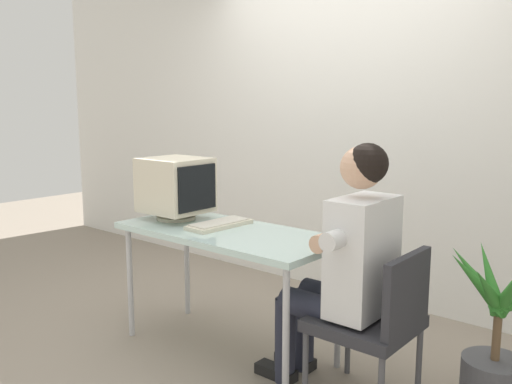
% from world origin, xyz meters
% --- Properties ---
extents(ground_plane, '(12.00, 12.00, 0.00)m').
position_xyz_m(ground_plane, '(0.00, 0.00, 0.00)').
color(ground_plane, gray).
extents(wall_back, '(8.00, 0.10, 3.00)m').
position_xyz_m(wall_back, '(0.30, 1.40, 1.50)').
color(wall_back, silver).
rests_on(wall_back, ground_plane).
extents(desk, '(1.37, 0.61, 0.75)m').
position_xyz_m(desk, '(0.00, 0.00, 0.69)').
color(desk, '#B7B7BC').
rests_on(desk, ground_plane).
extents(crt_monitor, '(0.40, 0.36, 0.39)m').
position_xyz_m(crt_monitor, '(-0.46, 0.01, 0.97)').
color(crt_monitor, beige).
rests_on(crt_monitor, desk).
extents(keyboard, '(0.19, 0.43, 0.03)m').
position_xyz_m(keyboard, '(-0.09, 0.03, 0.77)').
color(keyboard, beige).
rests_on(keyboard, desk).
extents(office_chair, '(0.47, 0.47, 0.80)m').
position_xyz_m(office_chair, '(0.97, 0.02, 0.46)').
color(office_chair, '#4C4C51').
rests_on(office_chair, ground_plane).
extents(person_seated, '(0.69, 0.59, 1.31)m').
position_xyz_m(person_seated, '(0.80, 0.02, 0.71)').
color(person_seated, silver).
rests_on(person_seated, ground_plane).
extents(potted_plant, '(0.61, 0.59, 0.84)m').
position_xyz_m(potted_plant, '(1.45, 0.32, 0.36)').
color(potted_plant, '#4C4C51').
rests_on(potted_plant, ground_plane).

